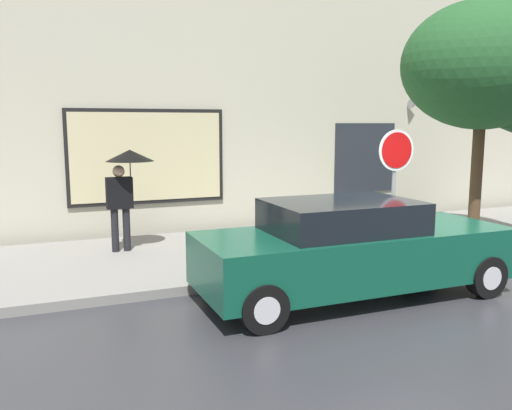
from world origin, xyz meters
The scene contains 8 objects.
ground_plane centered at (0.00, 0.00, 0.00)m, with size 60.00×60.00×0.00m, color #333338.
sidewalk centered at (0.00, 3.00, 0.07)m, with size 20.00×4.00×0.15m, color gray.
building_facade centered at (-0.03, 5.50, 3.48)m, with size 20.00×0.67×7.00m.
parked_car centered at (-1.15, 0.04, 0.73)m, with size 4.74×1.83×1.48m.
fire_hydrant centered at (-1.76, 1.52, 0.51)m, with size 0.30×0.44×0.75m.
pedestrian_with_umbrella centered at (-3.89, 3.67, 1.67)m, with size 0.92×0.91×1.95m.
street_tree centered at (3.04, 1.66, 3.64)m, with size 3.39×2.88×4.86m.
stop_sign centered at (0.69, 1.52, 1.80)m, with size 0.76×0.10×2.34m.
Camera 1 is at (-5.41, -6.60, 2.60)m, focal length 37.31 mm.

